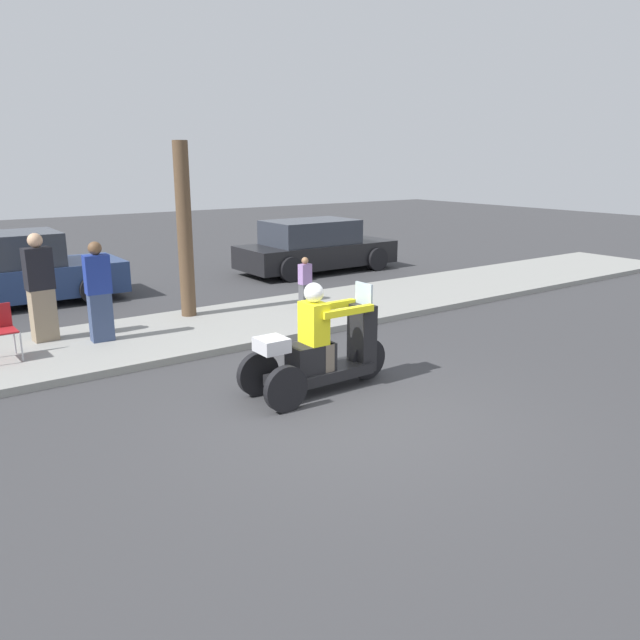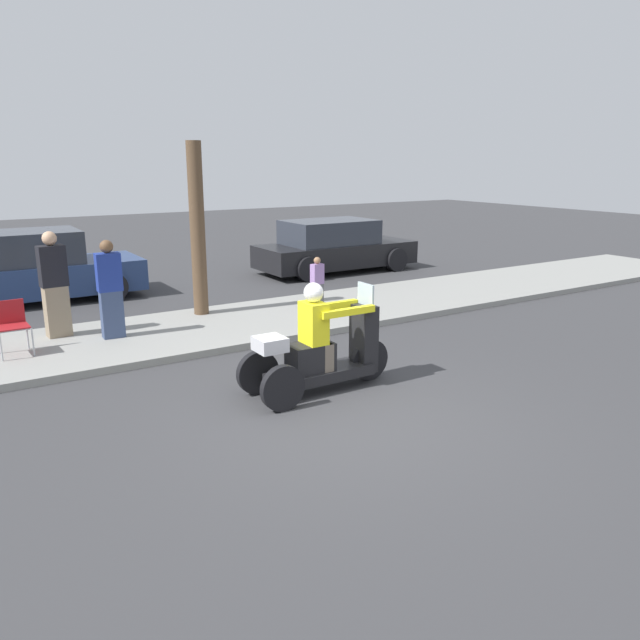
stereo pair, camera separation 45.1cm
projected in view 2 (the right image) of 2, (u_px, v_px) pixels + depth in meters
The scene contains 10 objects.
ground_plane at pixel (352, 419), 7.49m from camera, with size 60.00×60.00×0.00m, color #38383A.
sidewalk_strip at pixel (206, 329), 11.24m from camera, with size 28.00×2.80×0.12m.
motorcycle_trike at pixel (321, 352), 8.30m from camera, with size 2.16×0.78×1.49m.
spectator_end_of_line at pixel (110, 291), 10.32m from camera, with size 0.40×0.25×1.64m.
spectator_with_child at pixel (317, 284), 12.38m from camera, with size 0.27×0.18×1.04m.
spectator_by_tree at pixel (54, 286), 10.37m from camera, with size 0.44×0.29×1.77m.
folding_chair_curbside at pixel (11, 322), 9.51m from camera, with size 0.48×0.48×0.82m.
parked_car_lot_right at pixel (27, 269), 13.42m from camera, with size 4.59×1.96×1.54m.
parked_car_lot_left at pixel (334, 247), 17.13m from camera, with size 4.40×1.96×1.42m.
tree_trunk at pixel (198, 230), 11.71m from camera, with size 0.28×0.28×3.24m.
Camera 2 is at (-4.02, -5.68, 3.04)m, focal length 35.00 mm.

